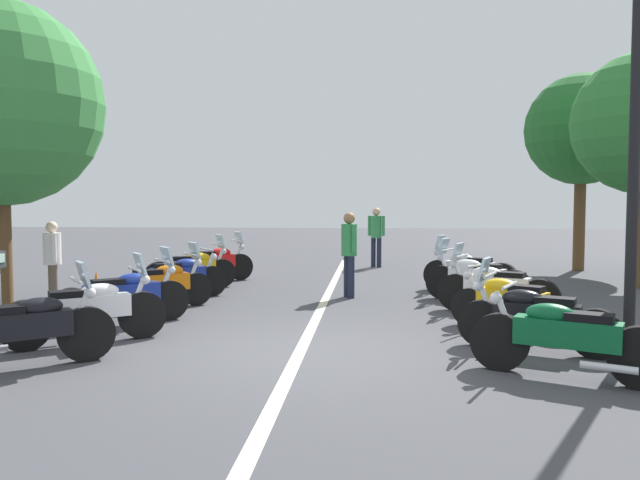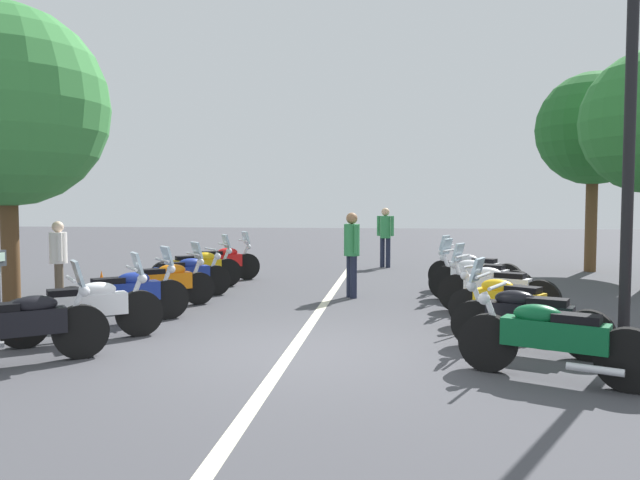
% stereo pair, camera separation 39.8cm
% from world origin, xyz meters
% --- Properties ---
extents(ground_plane, '(80.00, 80.00, 0.00)m').
position_xyz_m(ground_plane, '(0.00, 0.00, 0.00)').
color(ground_plane, '#424247').
extents(lane_centre_stripe, '(18.48, 0.16, 0.01)m').
position_xyz_m(lane_centre_stripe, '(3.63, 0.00, 0.00)').
color(lane_centre_stripe, beige).
rests_on(lane_centre_stripe, ground_plane).
extents(motorcycle_left_row_0, '(1.36, 1.73, 1.22)m').
position_xyz_m(motorcycle_left_row_0, '(-1.00, 3.07, 0.48)').
color(motorcycle_left_row_0, black).
rests_on(motorcycle_left_row_0, ground_plane).
extents(motorcycle_left_row_1, '(1.40, 1.85, 1.22)m').
position_xyz_m(motorcycle_left_row_1, '(0.29, 2.93, 0.48)').
color(motorcycle_left_row_1, black).
rests_on(motorcycle_left_row_1, ground_plane).
extents(motorcycle_left_row_2, '(1.52, 1.75, 1.22)m').
position_xyz_m(motorcycle_left_row_2, '(1.57, 2.96, 0.47)').
color(motorcycle_left_row_2, black).
rests_on(motorcycle_left_row_2, ground_plane).
extents(motorcycle_left_row_3, '(1.38, 1.64, 1.20)m').
position_xyz_m(motorcycle_left_row_3, '(3.10, 2.89, 0.46)').
color(motorcycle_left_row_3, black).
rests_on(motorcycle_left_row_3, ground_plane).
extents(motorcycle_left_row_4, '(1.39, 1.71, 1.00)m').
position_xyz_m(motorcycle_left_row_4, '(4.25, 2.93, 0.45)').
color(motorcycle_left_row_4, black).
rests_on(motorcycle_left_row_4, ground_plane).
extents(motorcycle_left_row_5, '(1.24, 1.82, 1.21)m').
position_xyz_m(motorcycle_left_row_5, '(5.67, 3.09, 0.47)').
color(motorcycle_left_row_5, black).
rests_on(motorcycle_left_row_5, ground_plane).
extents(motorcycle_left_row_6, '(1.24, 1.77, 1.22)m').
position_xyz_m(motorcycle_left_row_6, '(7.00, 2.92, 0.47)').
color(motorcycle_left_row_6, black).
rests_on(motorcycle_left_row_6, ground_plane).
extents(motorcycle_right_row_0, '(1.08, 1.97, 1.01)m').
position_xyz_m(motorcycle_right_row_0, '(-0.89, -3.03, 0.46)').
color(motorcycle_right_row_0, black).
rests_on(motorcycle_right_row_0, ground_plane).
extents(motorcycle_right_row_1, '(1.01, 1.92, 1.20)m').
position_xyz_m(motorcycle_right_row_1, '(0.33, -3.01, 0.46)').
color(motorcycle_right_row_1, black).
rests_on(motorcycle_right_row_1, ground_plane).
extents(motorcycle_right_row_2, '(1.26, 1.68, 0.98)m').
position_xyz_m(motorcycle_right_row_2, '(1.58, -2.99, 0.44)').
color(motorcycle_right_row_2, black).
rests_on(motorcycle_right_row_2, ground_plane).
extents(motorcycle_right_row_3, '(1.11, 1.95, 1.22)m').
position_xyz_m(motorcycle_right_row_3, '(3.04, -3.05, 0.47)').
color(motorcycle_right_row_3, black).
rests_on(motorcycle_right_row_3, ground_plane).
extents(motorcycle_right_row_4, '(1.14, 1.91, 1.23)m').
position_xyz_m(motorcycle_right_row_4, '(4.36, -2.94, 0.48)').
color(motorcycle_right_row_4, black).
rests_on(motorcycle_right_row_4, ground_plane).
extents(motorcycle_right_row_5, '(1.08, 1.91, 1.23)m').
position_xyz_m(motorcycle_right_row_5, '(5.66, -3.00, 0.48)').
color(motorcycle_right_row_5, black).
rests_on(motorcycle_right_row_5, ground_plane).
extents(street_lamp_twin_globe, '(0.32, 1.22, 5.24)m').
position_xyz_m(street_lamp_twin_globe, '(0.37, -4.21, 3.54)').
color(street_lamp_twin_globe, black).
rests_on(street_lamp_twin_globe, ground_plane).
extents(traffic_cone_0, '(0.36, 0.36, 0.61)m').
position_xyz_m(traffic_cone_0, '(3.60, 4.36, 0.29)').
color(traffic_cone_0, orange).
rests_on(traffic_cone_0, ground_plane).
extents(bystander_0, '(0.48, 0.32, 1.74)m').
position_xyz_m(bystander_0, '(4.71, -0.46, 1.02)').
color(bystander_0, '#1E2338').
rests_on(bystander_0, ground_plane).
extents(bystander_2, '(0.32, 0.51, 1.79)m').
position_xyz_m(bystander_2, '(10.71, -1.06, 1.06)').
color(bystander_2, '#1E2338').
rests_on(bystander_2, ground_plane).
extents(bystander_3, '(0.44, 0.35, 1.59)m').
position_xyz_m(bystander_3, '(3.19, 5.01, 0.93)').
color(bystander_3, brown).
rests_on(bystander_3, ground_plane).
extents(roadside_tree_1, '(3.71, 3.71, 5.57)m').
position_xyz_m(roadside_tree_1, '(2.90, 5.79, 3.71)').
color(roadside_tree_1, brown).
rests_on(roadside_tree_1, ground_plane).
extents(roadside_tree_2, '(3.13, 3.13, 5.58)m').
position_xyz_m(roadside_tree_2, '(10.33, -6.83, 3.99)').
color(roadside_tree_2, brown).
rests_on(roadside_tree_2, ground_plane).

